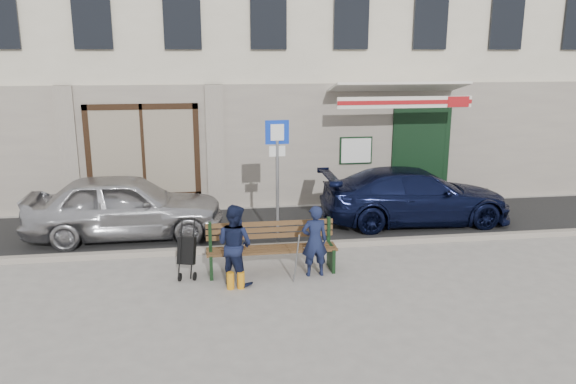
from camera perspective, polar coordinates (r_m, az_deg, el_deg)
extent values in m
plane|color=#9E9991|center=(10.35, 1.34, -8.59)|extent=(80.00, 80.00, 0.00)
cube|color=#282828|center=(13.24, -0.92, -3.47)|extent=(60.00, 3.20, 0.01)
cube|color=#9E9384|center=(11.71, 0.10, -5.54)|extent=(60.00, 0.18, 0.12)
cube|color=beige|center=(18.02, -3.33, 17.22)|extent=(20.00, 7.00, 10.00)
cube|color=#9E9384|center=(14.67, -1.90, 4.66)|extent=(20.00, 0.12, 3.20)
cube|color=maroon|center=(14.73, -14.42, 4.07)|extent=(2.50, 0.12, 2.00)
cube|color=black|center=(15.64, 13.28, 3.76)|extent=(1.60, 0.10, 2.60)
cube|color=black|center=(16.08, 12.65, 3.71)|extent=(1.25, 0.90, 2.40)
cube|color=white|center=(15.02, 6.93, 4.20)|extent=(0.80, 0.03, 0.65)
cube|color=white|center=(14.88, 10.75, 10.30)|extent=(3.40, 1.72, 0.42)
cube|color=white|center=(14.10, 11.83, 8.91)|extent=(3.40, 0.05, 0.28)
cube|color=#A61418|center=(14.07, 11.87, 8.90)|extent=(3.40, 0.02, 0.10)
imported|color=#B6B5BA|center=(12.76, -16.19, -1.37)|extent=(4.22, 1.71, 1.43)
imported|color=black|center=(13.71, 12.78, -0.39)|extent=(4.55, 1.92, 1.31)
cylinder|color=gray|center=(11.70, -1.09, 0.63)|extent=(0.07, 0.07, 2.54)
cube|color=#0D32BD|center=(11.49, -1.11, 6.10)|extent=(0.49, 0.06, 0.49)
cube|color=white|center=(11.46, -1.10, 6.08)|extent=(0.27, 0.03, 0.33)
cube|color=white|center=(11.55, -1.11, 4.17)|extent=(0.33, 0.05, 0.22)
cube|color=brown|center=(10.40, -1.65, -5.83)|extent=(2.40, 0.50, 0.04)
cube|color=brown|center=(10.57, -1.84, -3.84)|extent=(2.40, 0.10, 0.36)
cube|color=black|center=(10.41, -7.82, -7.25)|extent=(0.06, 0.50, 0.45)
cube|color=black|center=(10.65, 4.40, -6.66)|extent=(0.06, 0.50, 0.45)
cube|color=white|center=(10.40, 2.54, -5.66)|extent=(0.34, 0.25, 0.11)
cylinder|color=gray|center=(9.80, 0.87, -6.77)|extent=(0.07, 0.34, 0.96)
cylinder|color=orange|center=(9.85, -5.86, -8.95)|extent=(0.13, 0.13, 0.30)
cylinder|color=orange|center=(9.85, -4.81, -8.91)|extent=(0.13, 0.13, 0.30)
imported|color=#151C3B|center=(10.20, 2.72, -4.98)|extent=(0.50, 0.34, 1.32)
imported|color=#131A36|center=(9.88, -5.43, -5.32)|extent=(0.88, 0.87, 1.44)
cylinder|color=black|center=(10.31, -10.93, -8.49)|extent=(0.08, 0.16, 0.15)
cylinder|color=black|center=(10.30, -9.45, -8.45)|extent=(0.08, 0.16, 0.15)
cube|color=black|center=(10.36, -10.26, -5.88)|extent=(0.38, 0.36, 0.52)
cylinder|color=black|center=(10.31, -10.37, -2.72)|extent=(0.28, 0.11, 0.02)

